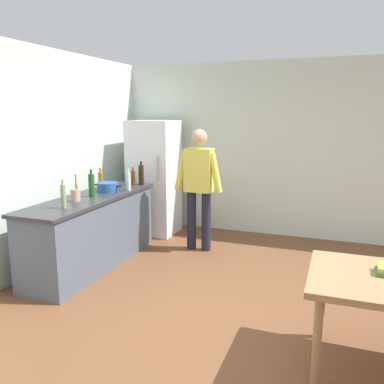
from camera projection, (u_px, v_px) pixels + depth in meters
ground_plane at (229, 323)px, 3.73m from camera, size 14.00×14.00×0.00m
wall_back at (281, 150)px, 6.22m from camera, size 6.40×0.12×2.70m
wall_left at (13, 164)px, 4.54m from camera, size 0.12×5.60×2.70m
kitchen_counter at (93, 231)px, 5.06m from camera, size 0.64×2.20×0.90m
refrigerator at (154, 178)px, 6.41m from camera, size 0.70×0.67×1.80m
person at (199, 182)px, 5.56m from camera, size 0.70×0.22×1.70m
cooking_pot at (108, 187)px, 5.27m from camera, size 0.40×0.28×0.12m
utensil_jar at (76, 195)px, 4.68m from camera, size 0.11×0.11×0.32m
bottle_oil_amber at (101, 180)px, 5.49m from camera, size 0.06×0.06×0.28m
bottle_beer_brown at (133, 178)px, 5.74m from camera, size 0.06×0.06×0.26m
bottle_wine_green at (92, 185)px, 4.92m from camera, size 0.08×0.08×0.34m
bottle_vinegar_tall at (63, 196)px, 4.32m from camera, size 0.06×0.06×0.32m
bottle_water_clear at (128, 181)px, 5.33m from camera, size 0.07×0.07×0.30m
bottle_wine_dark at (141, 175)px, 5.75m from camera, size 0.08×0.08×0.34m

